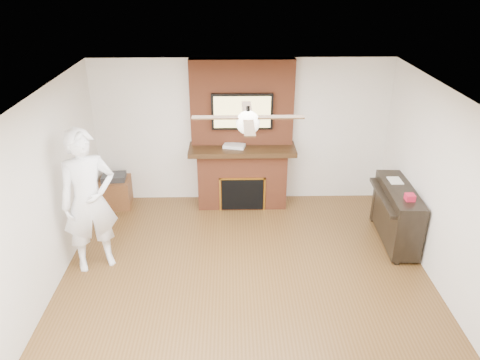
{
  "coord_description": "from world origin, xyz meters",
  "views": [
    {
      "loc": [
        -0.18,
        -4.82,
        3.91
      ],
      "look_at": [
        -0.07,
        0.9,
        1.21
      ],
      "focal_mm": 35.0,
      "sensor_mm": 36.0,
      "label": 1
    }
  ],
  "objects_px": {
    "piano": "(396,213)",
    "fireplace": "(242,150)",
    "person": "(89,201)",
    "side_table": "(116,191)"
  },
  "relations": [
    {
      "from": "person",
      "to": "piano",
      "type": "bearing_deg",
      "value": -18.96
    },
    {
      "from": "fireplace",
      "to": "piano",
      "type": "xyz_separation_m",
      "value": [
        2.28,
        -1.3,
        -0.52
      ]
    },
    {
      "from": "side_table",
      "to": "piano",
      "type": "distance_m",
      "value": 4.66
    },
    {
      "from": "fireplace",
      "to": "piano",
      "type": "bearing_deg",
      "value": -29.65
    },
    {
      "from": "person",
      "to": "piano",
      "type": "xyz_separation_m",
      "value": [
        4.37,
        0.54,
        -0.53
      ]
    },
    {
      "from": "fireplace",
      "to": "person",
      "type": "height_order",
      "value": "fireplace"
    },
    {
      "from": "piano",
      "to": "fireplace",
      "type": "bearing_deg",
      "value": 153.17
    },
    {
      "from": "person",
      "to": "side_table",
      "type": "relative_size",
      "value": 3.43
    },
    {
      "from": "piano",
      "to": "person",
      "type": "bearing_deg",
      "value": -170.19
    },
    {
      "from": "fireplace",
      "to": "person",
      "type": "distance_m",
      "value": 2.78
    }
  ]
}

